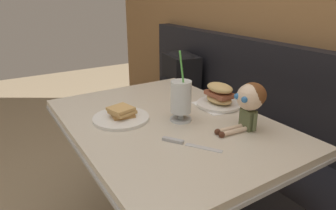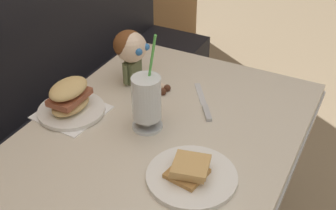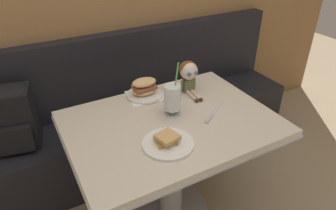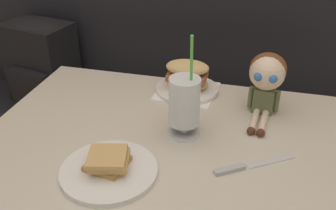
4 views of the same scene
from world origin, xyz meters
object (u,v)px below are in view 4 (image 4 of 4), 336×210
Objects in this scene: sandwich_plate at (187,80)px; butter_knife at (241,167)px; milkshake_glass at (184,104)px; toast_plate at (109,168)px; seated_doll at (267,76)px; backpack at (41,59)px.

butter_knife is at bearing -59.62° from sandwich_plate.
butter_knife is at bearing -33.94° from milkshake_glass.
toast_plate is 1.14× the size of sandwich_plate.
toast_plate is 1.12× the size of seated_doll.
milkshake_glass is 0.78× the size of backpack.
butter_knife is at bearing -97.57° from seated_doll.
toast_plate is at bearing -124.06° from milkshake_glass.
sandwich_plate is 1.07× the size of butter_knife.
butter_knife is 0.51× the size of backpack.
sandwich_plate reaches higher than backpack.
seated_doll reaches higher than sandwich_plate.
milkshake_glass is 1.53× the size of butter_knife.
milkshake_glass is 0.29m from seated_doll.
seated_doll is (0.37, 0.40, 0.11)m from toast_plate.
sandwich_plate is 0.99× the size of seated_doll.
backpack is (-0.66, 0.77, -0.10)m from toast_plate.
toast_plate is 0.49m from sandwich_plate.
toast_plate is 0.79× the size of milkshake_glass.
seated_doll reaches higher than toast_plate.
milkshake_glass is at bearing -80.23° from sandwich_plate.
butter_knife is at bearing 16.82° from toast_plate.
milkshake_glass is at bearing -139.90° from seated_doll.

